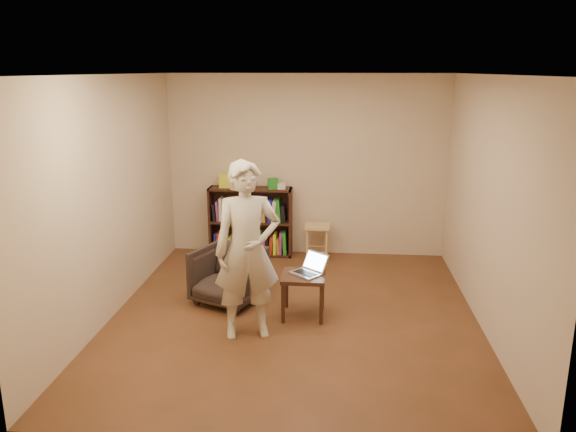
# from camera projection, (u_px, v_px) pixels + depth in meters

# --- Properties ---
(floor) EXTENTS (4.50, 4.50, 0.00)m
(floor) POSITION_uv_depth(u_px,v_px,m) (294.00, 315.00, 6.23)
(floor) COLOR #4A3018
(floor) RESTS_ON ground
(ceiling) EXTENTS (4.50, 4.50, 0.00)m
(ceiling) POSITION_uv_depth(u_px,v_px,m) (295.00, 74.00, 5.57)
(ceiling) COLOR white
(ceiling) RESTS_ON wall_back
(wall_back) EXTENTS (4.00, 0.00, 4.00)m
(wall_back) POSITION_uv_depth(u_px,v_px,m) (306.00, 166.00, 8.07)
(wall_back) COLOR #C6AF96
(wall_back) RESTS_ON floor
(wall_left) EXTENTS (0.00, 4.50, 4.50)m
(wall_left) POSITION_uv_depth(u_px,v_px,m) (110.00, 198.00, 6.07)
(wall_left) COLOR #C6AF96
(wall_left) RESTS_ON floor
(wall_right) EXTENTS (0.00, 4.50, 4.50)m
(wall_right) POSITION_uv_depth(u_px,v_px,m) (489.00, 206.00, 5.73)
(wall_right) COLOR #C6AF96
(wall_right) RESTS_ON floor
(bookshelf) EXTENTS (1.20, 0.30, 1.00)m
(bookshelf) POSITION_uv_depth(u_px,v_px,m) (251.00, 225.00, 8.21)
(bookshelf) COLOR black
(bookshelf) RESTS_ON floor
(box_yellow) EXTENTS (0.24, 0.18, 0.19)m
(box_yellow) POSITION_uv_depth(u_px,v_px,m) (228.00, 181.00, 8.08)
(box_yellow) COLOR yellow
(box_yellow) RESTS_ON bookshelf
(red_cloth) EXTENTS (0.30, 0.22, 0.10)m
(red_cloth) POSITION_uv_depth(u_px,v_px,m) (244.00, 185.00, 8.02)
(red_cloth) COLOR maroon
(red_cloth) RESTS_ON bookshelf
(box_green) EXTENTS (0.17, 0.17, 0.14)m
(box_green) POSITION_uv_depth(u_px,v_px,m) (273.00, 184.00, 7.99)
(box_green) COLOR #227E21
(box_green) RESTS_ON bookshelf
(box_white) EXTENTS (0.13, 0.13, 0.09)m
(box_white) POSITION_uv_depth(u_px,v_px,m) (281.00, 186.00, 7.98)
(box_white) COLOR silver
(box_white) RESTS_ON bookshelf
(stool) EXTENTS (0.35, 0.35, 0.51)m
(stool) POSITION_uv_depth(u_px,v_px,m) (317.00, 232.00, 8.00)
(stool) COLOR tan
(stool) RESTS_ON floor
(armchair) EXTENTS (0.93, 0.94, 0.66)m
(armchair) POSITION_uv_depth(u_px,v_px,m) (229.00, 275.00, 6.52)
(armchair) COLOR black
(armchair) RESTS_ON floor
(side_table) EXTENTS (0.47, 0.47, 0.48)m
(side_table) POSITION_uv_depth(u_px,v_px,m) (303.00, 282.00, 6.13)
(side_table) COLOR black
(side_table) RESTS_ON floor
(laptop) EXTENTS (0.45, 0.45, 0.21)m
(laptop) POSITION_uv_depth(u_px,v_px,m) (309.00, 269.00, 6.15)
(laptop) COLOR silver
(laptop) RESTS_ON side_table
(person) EXTENTS (0.75, 0.59, 1.81)m
(person) POSITION_uv_depth(u_px,v_px,m) (247.00, 251.00, 5.56)
(person) COLOR beige
(person) RESTS_ON floor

